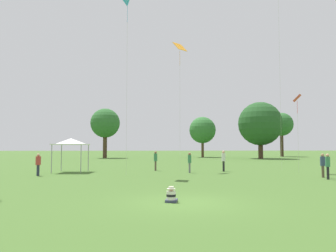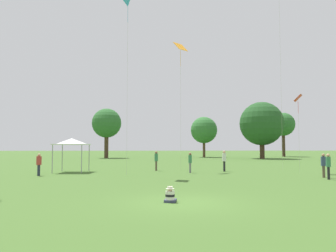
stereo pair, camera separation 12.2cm
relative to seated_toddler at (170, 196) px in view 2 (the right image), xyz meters
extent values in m
plane|color=#426628|center=(0.45, -0.16, -0.25)|extent=(300.00, 300.00, 0.00)
cube|color=#383D56|center=(0.01, 0.07, -0.20)|extent=(0.55, 0.63, 0.10)
cylinder|color=silver|center=(-0.01, -0.03, 0.02)|extent=(0.42, 0.42, 0.34)
cylinder|color=black|center=(-0.01, -0.03, 0.02)|extent=(0.44, 0.44, 0.09)
sphere|color=#DBAD89|center=(-0.01, -0.03, 0.27)|extent=(0.20, 0.20, 0.20)
cylinder|color=beige|center=(-0.01, -0.03, 0.28)|extent=(0.35, 0.35, 0.01)
cylinder|color=beige|center=(-0.01, -0.03, 0.32)|extent=(0.21, 0.21, 0.09)
cylinder|color=slate|center=(2.56, 14.09, 0.16)|extent=(0.22, 0.22, 0.82)
cylinder|color=#387A51|center=(2.56, 14.09, 0.89)|extent=(0.40, 0.40, 0.65)
sphere|color=brown|center=(2.56, 14.09, 1.31)|extent=(0.22, 0.22, 0.22)
cylinder|color=black|center=(11.02, 8.10, 0.17)|extent=(0.23, 0.23, 0.84)
cylinder|color=#387A51|center=(11.02, 8.10, 0.92)|extent=(0.42, 0.42, 0.66)
sphere|color=tan|center=(11.02, 8.10, 1.34)|extent=(0.23, 0.23, 0.23)
cylinder|color=brown|center=(-0.19, 16.66, 0.18)|extent=(0.23, 0.23, 0.86)
cylinder|color=#387A51|center=(-0.19, 16.66, 0.95)|extent=(0.41, 0.41, 0.68)
sphere|color=brown|center=(-0.19, 16.66, 1.38)|extent=(0.23, 0.23, 0.23)
cylinder|color=#282D42|center=(-9.08, 12.11, 0.15)|extent=(0.29, 0.29, 0.81)
cylinder|color=#B23833|center=(-9.08, 12.11, 0.88)|extent=(0.52, 0.52, 0.64)
sphere|color=tan|center=(-9.08, 12.11, 1.29)|extent=(0.22, 0.22, 0.22)
cylinder|color=black|center=(5.72, 15.34, 0.19)|extent=(0.24, 0.24, 0.89)
cylinder|color=silver|center=(5.72, 15.34, 0.99)|extent=(0.44, 0.44, 0.70)
sphere|color=tan|center=(5.72, 15.34, 1.44)|extent=(0.24, 0.24, 0.24)
cylinder|color=brown|center=(11.40, 9.41, 0.16)|extent=(0.26, 0.26, 0.82)
cylinder|color=#334260|center=(11.40, 9.41, 0.90)|extent=(0.47, 0.47, 0.65)
sphere|color=#A37556|center=(11.40, 9.41, 1.32)|extent=(0.22, 0.22, 0.22)
cube|color=white|center=(-7.44, 15.37, 2.11)|extent=(2.85, 2.85, 0.08)
cone|color=white|center=(-7.44, 15.37, 2.39)|extent=(2.70, 2.70, 0.48)
cylinder|color=#99999E|center=(-8.55, 16.65, 0.91)|extent=(0.07, 0.07, 2.32)
cylinder|color=#99999E|center=(-6.16, 16.48, 0.91)|extent=(0.07, 0.07, 2.32)
cylinder|color=#99999E|center=(-8.72, 14.26, 0.91)|extent=(0.07, 0.07, 2.32)
cylinder|color=#99999E|center=(-6.33, 14.09, 0.91)|extent=(0.07, 0.07, 2.32)
cube|color=red|center=(11.73, 13.77, 6.03)|extent=(0.94, 1.00, 0.58)
cylinder|color=red|center=(11.73, 13.77, 5.25)|extent=(0.02, 0.02, 1.00)
cylinder|color=#BCB7A8|center=(11.73, 13.77, 2.89)|extent=(0.01, 0.01, 6.28)
cylinder|color=#339EDB|center=(-2.58, 12.64, 12.69)|extent=(0.02, 0.02, 1.72)
cylinder|color=#BCB7A8|center=(-2.58, 12.64, 6.86)|extent=(0.01, 0.01, 14.22)
cylinder|color=#BCB7A8|center=(11.31, 16.24, 8.74)|extent=(0.01, 0.01, 17.98)
cube|color=orange|center=(2.07, 17.00, 11.26)|extent=(1.46, 1.42, 0.87)
cylinder|color=orange|center=(2.07, 17.00, 10.14)|extent=(0.02, 0.02, 1.41)
cylinder|color=#BCB7A8|center=(2.07, 17.00, 5.51)|extent=(0.01, 0.01, 11.51)
cylinder|color=#473323|center=(19.33, 44.48, 1.80)|extent=(0.83, 0.83, 4.11)
sphere|color=#235123|center=(19.33, 44.48, 6.01)|extent=(7.81, 7.81, 7.81)
cylinder|color=#473323|center=(-8.88, 49.23, 2.28)|extent=(0.76, 0.76, 5.06)
sphere|color=#2D662D|center=(-8.88, 49.23, 6.32)|extent=(5.52, 5.52, 5.52)
cylinder|color=#473323|center=(27.92, 55.57, 2.52)|extent=(0.68, 0.68, 5.55)
sphere|color=#2D662D|center=(27.92, 55.57, 6.67)|extent=(4.99, 4.99, 4.99)
cylinder|color=brown|center=(10.23, 52.57, 1.75)|extent=(0.52, 0.52, 4.01)
sphere|color=#337033|center=(10.23, 52.57, 5.23)|extent=(5.35, 5.35, 5.35)
camera|label=1|loc=(-0.96, -13.00, 1.95)|focal=35.00mm
camera|label=2|loc=(-0.83, -13.01, 1.95)|focal=35.00mm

